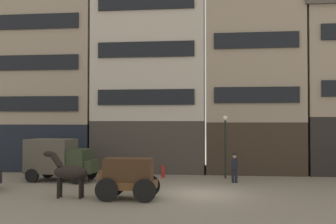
{
  "coord_description": "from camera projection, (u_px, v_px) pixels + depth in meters",
  "views": [
    {
      "loc": [
        0.44,
        -19.74,
        3.8
      ],
      "look_at": [
        -1.88,
        1.94,
        4.29
      ],
      "focal_mm": 40.4,
      "sensor_mm": 36.0,
      "label": 1
    }
  ],
  "objects": [
    {
      "name": "building_center_right",
      "position": [
        251.0,
        69.0,
        28.97
      ],
      "size": [
        7.36,
        6.54,
        15.49
      ],
      "color": "#33281E",
      "rests_on": "ground_plane"
    },
    {
      "name": "draft_horse",
      "position": [
        68.0,
        172.0,
        18.54
      ],
      "size": [
        2.34,
        0.61,
        2.3
      ],
      "color": "black",
      "rests_on": "ground_plane"
    },
    {
      "name": "delivery_truck_near",
      "position": [
        60.0,
        158.0,
        23.78
      ],
      "size": [
        4.49,
        2.48,
        2.62
      ],
      "color": "#2D3823",
      "rests_on": "ground_plane"
    },
    {
      "name": "fire_hydrant_curbside",
      "position": [
        163.0,
        171.0,
        25.16
      ],
      "size": [
        0.24,
        0.24,
        0.83
      ],
      "color": "maroon",
      "rests_on": "ground_plane"
    },
    {
      "name": "building_far_left",
      "position": [
        50.0,
        68.0,
        30.69
      ],
      "size": [
        8.82,
        6.54,
        16.1
      ],
      "color": "black",
      "rests_on": "ground_plane"
    },
    {
      "name": "building_center_left",
      "position": [
        152.0,
        55.0,
        29.82
      ],
      "size": [
        8.73,
        6.54,
        17.83
      ],
      "color": "#38332D",
      "rests_on": "ground_plane"
    },
    {
      "name": "streetlamp_curbside",
      "position": [
        225.0,
        138.0,
        24.78
      ],
      "size": [
        0.32,
        0.32,
        4.12
      ],
      "color": "black",
      "rests_on": "ground_plane"
    },
    {
      "name": "ground_plane",
      "position": [
        200.0,
        194.0,
        19.58
      ],
      "size": [
        120.0,
        120.0,
        0.0
      ],
      "primitive_type": "plane",
      "color": "slate"
    },
    {
      "name": "pedestrian_officer",
      "position": [
        234.0,
        167.0,
        23.02
      ],
      "size": [
        0.48,
        0.48,
        1.79
      ],
      "color": "black",
      "rests_on": "ground_plane"
    },
    {
      "name": "cargo_wagon",
      "position": [
        127.0,
        175.0,
        18.23
      ],
      "size": [
        2.91,
        1.51,
        1.98
      ],
      "color": "brown",
      "rests_on": "ground_plane"
    }
  ]
}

